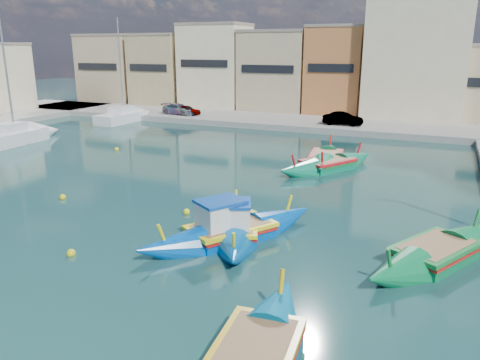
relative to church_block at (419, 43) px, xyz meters
The scene contains 14 objects.
ground 42.08m from the church_block, 104.04° to the right, with size 160.00×160.00×0.00m, color #123537.
north_quay 15.16m from the church_block, 141.34° to the right, with size 80.00×8.00×0.60m, color gray.
north_townhouses 4.81m from the church_block, 169.17° to the right, with size 83.20×7.87×10.19m.
church_block is the anchor object (origin of this frame).
parked_cars 21.41m from the church_block, 151.89° to the right, with size 22.64×2.27×1.27m.
luzzu_turquoise_cabin 39.36m from the church_block, 96.87° to the right, with size 6.50×8.68×2.90m.
luzzu_blue_cabin 38.99m from the church_block, 96.84° to the right, with size 4.60×7.59×2.65m.
luzzu_cyan_mid 26.32m from the church_block, 98.14° to the right, with size 6.22×8.59×2.59m.
luzzu_green 24.76m from the church_block, 100.00° to the right, with size 3.22×8.49×2.61m.
luzzu_blue_south 38.03m from the church_block, 84.44° to the right, with size 5.85×8.57×2.50m.
luzzu_cyan_south 46.37m from the church_block, 90.61° to the right, with size 2.68×8.09×2.47m.
yacht_north 32.31m from the church_block, 157.83° to the right, with size 2.92×8.94×11.80m.
yacht_midnorth 40.31m from the church_block, 140.11° to the right, with size 2.95×8.76×12.29m.
mooring_buoys 35.44m from the church_block, 104.62° to the right, with size 25.33×19.81×0.36m.
Camera 1 is at (13.32, -15.30, 8.08)m, focal length 35.00 mm.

